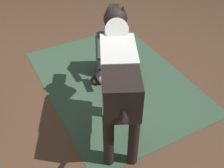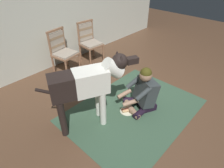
% 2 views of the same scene
% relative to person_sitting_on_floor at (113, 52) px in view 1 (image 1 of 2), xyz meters
% --- Properties ---
extents(ground_plane, '(12.77, 12.77, 0.00)m').
position_rel_person_sitting_on_floor_xyz_m(ground_plane, '(0.14, -0.03, -0.33)').
color(ground_plane, brown).
extents(area_rug, '(2.33, 1.71, 0.01)m').
position_rel_person_sitting_on_floor_xyz_m(area_rug, '(-0.15, 0.06, -0.33)').
color(area_rug, '#37543E').
rests_on(area_rug, ground).
extents(person_sitting_on_floor, '(0.72, 0.62, 0.81)m').
position_rel_person_sitting_on_floor_xyz_m(person_sitting_on_floor, '(0.00, 0.00, 0.00)').
color(person_sitting_on_floor, black).
rests_on(person_sitting_on_floor, ground).
extents(large_dog, '(1.39, 0.75, 1.16)m').
position_rel_person_sitting_on_floor_xyz_m(large_dog, '(-0.86, 0.41, 0.42)').
color(large_dog, silver).
rests_on(large_dog, ground).
extents(hot_dog_on_plate, '(0.25, 0.25, 0.06)m').
position_rel_person_sitting_on_floor_xyz_m(hot_dog_on_plate, '(-0.26, 0.12, -0.31)').
color(hot_dog_on_plate, silver).
rests_on(hot_dog_on_plate, ground).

